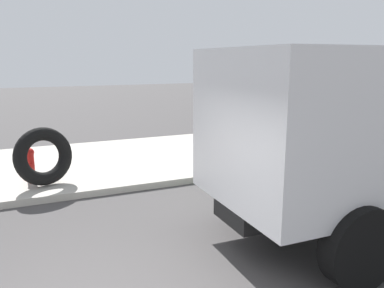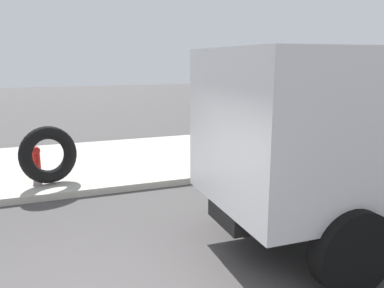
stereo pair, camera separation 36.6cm
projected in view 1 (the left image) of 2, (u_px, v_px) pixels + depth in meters
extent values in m
cube|color=#ADA89E|center=(51.00, 168.00, 10.26)|extent=(36.00, 5.00, 0.15)
cylinder|color=red|center=(31.00, 168.00, 8.89)|extent=(0.18, 0.18, 0.59)
sphere|color=red|center=(29.00, 153.00, 8.82)|extent=(0.21, 0.21, 0.21)
cylinder|color=red|center=(31.00, 166.00, 8.73)|extent=(0.08, 0.15, 0.08)
cylinder|color=red|center=(30.00, 163.00, 9.02)|extent=(0.08, 0.15, 0.08)
cylinder|color=red|center=(31.00, 169.00, 8.74)|extent=(0.10, 0.15, 0.10)
torus|color=black|center=(43.00, 156.00, 8.48)|extent=(1.34, 0.79, 1.29)
cube|color=silver|center=(291.00, 126.00, 5.67)|extent=(2.04, 2.53, 2.20)
cylinder|color=black|center=(360.00, 247.00, 4.90)|extent=(1.10, 0.32, 1.10)
cylinder|color=black|center=(254.00, 188.00, 7.15)|extent=(1.10, 0.32, 1.10)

